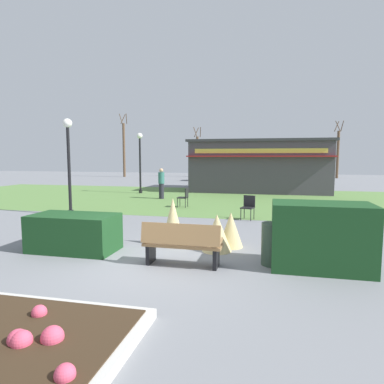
{
  "coord_description": "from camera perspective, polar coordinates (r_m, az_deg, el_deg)",
  "views": [
    {
      "loc": [
        2.49,
        -6.86,
        2.33
      ],
      "look_at": [
        0.29,
        2.77,
        1.29
      ],
      "focal_mm": 31.44,
      "sensor_mm": 36.0,
      "label": 1
    }
  ],
  "objects": [
    {
      "name": "ground_plane",
      "position": [
        7.67,
        -6.87,
        -11.75
      ],
      "size": [
        80.0,
        80.0,
        0.0
      ],
      "primitive_type": "plane",
      "color": "slate"
    },
    {
      "name": "cafe_chair_east",
      "position": [
        12.67,
        9.54,
        -2.25
      ],
      "size": [
        0.54,
        0.54,
        0.89
      ],
      "color": "black",
      "rests_on": "ground_plane"
    },
    {
      "name": "ornamental_grass_behind_right",
      "position": [
        8.8,
        6.59,
        -6.35
      ],
      "size": [
        0.64,
        0.64,
        0.91
      ],
      "primitive_type": "cone",
      "color": "#D1BC7F",
      "rests_on": "ground_plane"
    },
    {
      "name": "ornamental_grass_behind_left",
      "position": [
        8.88,
        -3.26,
        -5.04
      ],
      "size": [
        0.63,
        0.63,
        1.26
      ],
      "primitive_type": "cone",
      "color": "#D1BC7F",
      "rests_on": "ground_plane"
    },
    {
      "name": "parked_car_center_slot",
      "position": [
        32.09,
        12.44,
        2.87
      ],
      "size": [
        4.2,
        2.07,
        1.2
      ],
      "color": "silver",
      "rests_on": "ground_plane"
    },
    {
      "name": "hedge_left",
      "position": [
        8.88,
        -19.36,
        -6.53
      ],
      "size": [
        2.1,
        1.1,
        0.91
      ],
      "primitive_type": "cube",
      "color": "#19421E",
      "rests_on": "ground_plane"
    },
    {
      "name": "person_strolling",
      "position": [
        18.68,
        -5.22,
        1.48
      ],
      "size": [
        0.34,
        0.34,
        1.69
      ],
      "rotation": [
        0.0,
        0.0,
        5.02
      ],
      "color": "#23232D",
      "rests_on": "ground_plane"
    },
    {
      "name": "tree_left_bg",
      "position": [
        39.67,
        23.5,
        6.07
      ],
      "size": [
        0.91,
        0.96,
        6.14
      ],
      "color": "brown",
      "rests_on": "ground_plane"
    },
    {
      "name": "parked_car_west_slot",
      "position": [
        32.54,
        3.3,
        3.04
      ],
      "size": [
        4.31,
        2.28,
        1.2
      ],
      "color": "black",
      "rests_on": "ground_plane"
    },
    {
      "name": "hedge_right",
      "position": [
        7.51,
        21.06,
        -7.02
      ],
      "size": [
        1.99,
        1.1,
        1.38
      ],
      "primitive_type": "cube",
      "color": "#19421E",
      "rests_on": "ground_plane"
    },
    {
      "name": "tree_right_bg",
      "position": [
        39.53,
        -11.47,
        7.19
      ],
      "size": [
        0.91,
        0.96,
        7.17
      ],
      "color": "brown",
      "rests_on": "ground_plane"
    },
    {
      "name": "ornamental_grass_behind_center",
      "position": [
        8.38,
        4.25,
        -6.9
      ],
      "size": [
        0.73,
        0.73,
        0.92
      ],
      "primitive_type": "cone",
      "color": "#D1BC7F",
      "rests_on": "ground_plane"
    },
    {
      "name": "tree_center_bg",
      "position": [
        39.06,
        0.91,
        6.25
      ],
      "size": [
        0.91,
        0.96,
        5.69
      ],
      "color": "brown",
      "rests_on": "ground_plane"
    },
    {
      "name": "lamppost_mid",
      "position": [
        14.2,
        -20.21,
        6.01
      ],
      "size": [
        0.36,
        0.36,
        3.82
      ],
      "color": "black",
      "rests_on": "ground_plane"
    },
    {
      "name": "lawn_patch",
      "position": [
        18.7,
        5.11,
        -1.15
      ],
      "size": [
        36.0,
        12.0,
        0.01
      ],
      "primitive_type": "cube",
      "color": "#5B8442",
      "rests_on": "ground_plane"
    },
    {
      "name": "trash_bin",
      "position": [
        7.54,
        13.66,
        -8.56
      ],
      "size": [
        0.52,
        0.52,
        0.91
      ],
      "primitive_type": "cylinder",
      "color": "#2D4233",
      "rests_on": "ground_plane"
    },
    {
      "name": "cafe_chair_west",
      "position": [
        15.45,
        -1.29,
        -0.69
      ],
      "size": [
        0.46,
        0.46,
        0.89
      ],
      "color": "black",
      "rests_on": "ground_plane"
    },
    {
      "name": "park_bench",
      "position": [
        7.23,
        -1.72,
        -8.83
      ],
      "size": [
        1.71,
        0.54,
        0.95
      ],
      "color": "#9E7547",
      "rests_on": "ground_plane"
    },
    {
      "name": "lamppost_far",
      "position": [
        21.66,
        -8.82,
        6.19
      ],
      "size": [
        0.36,
        0.36,
        3.82
      ],
      "color": "black",
      "rests_on": "ground_plane"
    },
    {
      "name": "food_kiosk",
      "position": [
        23.46,
        11.35,
        4.43
      ],
      "size": [
        9.17,
        5.25,
        3.43
      ],
      "color": "#47424C",
      "rests_on": "ground_plane"
    }
  ]
}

